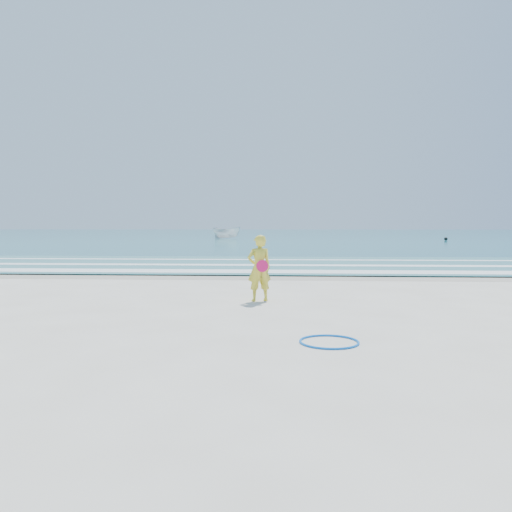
{
  "coord_description": "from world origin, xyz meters",
  "views": [
    {
      "loc": [
        0.76,
        -7.76,
        1.72
      ],
      "look_at": [
        0.05,
        4.0,
        1.0
      ],
      "focal_mm": 35.0,
      "sensor_mm": 36.0,
      "label": 1
    }
  ],
  "objects": [
    {
      "name": "ground",
      "position": [
        0.0,
        0.0,
        0.0
      ],
      "size": [
        400.0,
        400.0,
        0.0
      ],
      "primitive_type": "plane",
      "color": "silver",
      "rests_on": "ground"
    },
    {
      "name": "wet_sand",
      "position": [
        0.0,
        9.0,
        0.0
      ],
      "size": [
        400.0,
        2.4,
        0.0
      ],
      "primitive_type": "cube",
      "color": "#B2A893",
      "rests_on": "ground"
    },
    {
      "name": "ocean",
      "position": [
        0.0,
        105.0,
        0.02
      ],
      "size": [
        400.0,
        190.0,
        0.04
      ],
      "primitive_type": "cube",
      "color": "#19727F",
      "rests_on": "ground"
    },
    {
      "name": "shallow",
      "position": [
        0.0,
        14.0,
        0.04
      ],
      "size": [
        400.0,
        10.0,
        0.01
      ],
      "primitive_type": "cube",
      "color": "#59B7AD",
      "rests_on": "ocean"
    },
    {
      "name": "foam_near",
      "position": [
        0.0,
        10.3,
        0.05
      ],
      "size": [
        400.0,
        1.4,
        0.01
      ],
      "primitive_type": "cube",
      "color": "white",
      "rests_on": "shallow"
    },
    {
      "name": "foam_mid",
      "position": [
        0.0,
        13.2,
        0.05
      ],
      "size": [
        400.0,
        0.9,
        0.01
      ],
      "primitive_type": "cube",
      "color": "white",
      "rests_on": "shallow"
    },
    {
      "name": "foam_far",
      "position": [
        0.0,
        16.5,
        0.05
      ],
      "size": [
        400.0,
        0.6,
        0.01
      ],
      "primitive_type": "cube",
      "color": "white",
      "rests_on": "shallow"
    },
    {
      "name": "hoop",
      "position": [
        1.4,
        -0.47,
        0.02
      ],
      "size": [
        1.03,
        1.03,
        0.03
      ],
      "primitive_type": "torus",
      "rotation": [
        0.0,
        0.0,
        0.18
      ],
      "color": "blue",
      "rests_on": "ground"
    },
    {
      "name": "boat",
      "position": [
        -6.78,
        55.55,
        0.81
      ],
      "size": [
        4.28,
        3.01,
        1.55
      ],
      "primitive_type": "imported",
      "rotation": [
        0.0,
        0.0,
        1.15
      ],
      "color": "silver",
      "rests_on": "ocean"
    },
    {
      "name": "buoy",
      "position": [
        18.58,
        48.89,
        0.23
      ],
      "size": [
        0.38,
        0.38,
        0.38
      ],
      "primitive_type": "sphere",
      "color": "black",
      "rests_on": "ocean"
    },
    {
      "name": "woman",
      "position": [
        0.16,
        3.49,
        0.75
      ],
      "size": [
        0.64,
        0.52,
        1.51
      ],
      "color": "yellow",
      "rests_on": "ground"
    }
  ]
}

